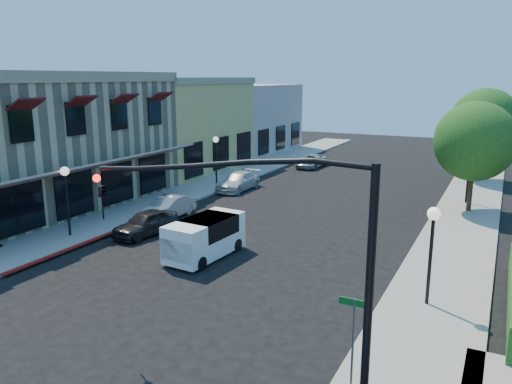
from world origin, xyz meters
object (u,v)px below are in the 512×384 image
at_px(signal_mast_arm, 282,235).
at_px(lamppost_left_far, 216,148).
at_px(lamppost_left_near, 66,184).
at_px(parked_car_d, 311,161).
at_px(parked_car_b, 168,208).
at_px(parked_car_c, 238,181).
at_px(lamppost_right_far, 470,161).
at_px(street_name_sign, 354,329).
at_px(parked_car_a, 146,223).
at_px(white_van, 204,235).
at_px(lamppost_right_near, 433,231).
at_px(street_tree_b, 485,122).
at_px(street_tree_a, 475,141).

bearing_deg(signal_mast_arm, lamppost_left_far, 125.00).
height_order(lamppost_left_near, parked_car_d, lamppost_left_near).
bearing_deg(lamppost_left_far, parked_car_d, 69.70).
height_order(signal_mast_arm, parked_car_b, signal_mast_arm).
bearing_deg(lamppost_left_far, parked_car_c, -20.22).
bearing_deg(lamppost_right_far, street_name_sign, -92.63).
bearing_deg(parked_car_d, parked_car_a, -89.11).
bearing_deg(parked_car_b, parked_car_c, 90.07).
height_order(street_name_sign, white_van, street_name_sign).
distance_m(signal_mast_arm, lamppost_right_near, 7.15).
bearing_deg(lamppost_right_near, parked_car_a, 171.62).
relative_size(parked_car_a, parked_car_c, 0.86).
bearing_deg(white_van, parked_car_d, 99.23).
distance_m(street_tree_b, white_van, 25.57).
relative_size(street_name_sign, lamppost_left_far, 0.70).
distance_m(street_tree_b, lamppost_right_far, 8.21).
relative_size(street_tree_a, parked_car_c, 1.53).
xyz_separation_m(lamppost_left_near, parked_car_b, (2.30, 5.00, -2.12)).
bearing_deg(signal_mast_arm, street_tree_a, 81.83).
bearing_deg(street_tree_a, lamppost_left_far, 180.00).
relative_size(lamppost_left_near, parked_car_c, 0.84).
distance_m(street_name_sign, lamppost_left_near, 17.05).
bearing_deg(lamppost_right_far, parked_car_b, -143.19).
relative_size(street_name_sign, lamppost_right_near, 0.70).
distance_m(parked_car_a, parked_car_d, 21.96).
relative_size(street_name_sign, white_van, 0.61).
bearing_deg(street_tree_b, parked_car_d, 180.00).
relative_size(lamppost_right_far, parked_car_c, 0.84).
distance_m(signal_mast_arm, lamppost_right_far, 22.70).
bearing_deg(white_van, lamppost_left_far, 119.31).
relative_size(lamppost_left_near, parked_car_a, 0.98).
relative_size(lamppost_right_near, lamppost_right_far, 1.00).
height_order(white_van, parked_car_c, white_van).
distance_m(lamppost_left_far, lamppost_right_near, 22.02).
distance_m(street_tree_b, lamppost_left_near, 29.64).
relative_size(street_tree_a, parked_car_a, 1.78).
relative_size(lamppost_left_far, lamppost_right_far, 1.00).
xyz_separation_m(street_tree_b, signal_mast_arm, (-2.94, -30.50, -0.46)).
distance_m(street_tree_a, lamppost_right_near, 14.08).
bearing_deg(signal_mast_arm, parked_car_c, 121.52).
height_order(street_tree_a, parked_car_c, street_tree_a).
bearing_deg(signal_mast_arm, street_name_sign, 23.20).
bearing_deg(street_tree_a, lamppost_right_far, 98.53).
distance_m(street_tree_a, street_name_sign, 20.00).
bearing_deg(parked_car_a, signal_mast_arm, -29.49).
height_order(street_tree_b, parked_car_c, street_tree_b).
bearing_deg(signal_mast_arm, parked_car_d, 109.26).
xyz_separation_m(lamppost_left_near, parked_car_a, (3.11, 2.04, -2.11)).
distance_m(lamppost_right_far, parked_car_d, 15.67).
distance_m(street_tree_a, lamppost_left_near, 22.30).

